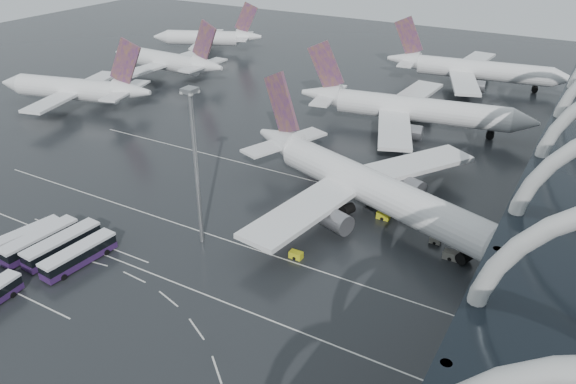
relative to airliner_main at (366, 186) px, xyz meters
The scene contains 21 objects.
ground 36.40m from the airliner_main, 112.39° to the right, with size 420.00×420.00×0.00m, color black.
lane_marking_near 38.24m from the airliner_main, 111.23° to the right, with size 120.00×0.25×0.01m, color silver.
lane_marking_mid 25.89m from the airliner_main, 122.79° to the right, with size 120.00×0.25×0.01m, color silver.
lane_marking_far 16.22m from the airliner_main, 153.86° to the left, with size 120.00×0.25×0.01m, color silver.
bus_bay_line_south 62.29m from the airliner_main, 127.42° to the right, with size 28.00×0.25×0.01m, color silver.
bus_bay_line_north 50.59m from the airliner_main, 138.57° to the right, with size 28.00×0.25×0.01m, color silver.
airliner_main is the anchor object (origin of this frame).
airliner_gate_b 46.52m from the airliner_main, 99.42° to the left, with size 60.00×53.35×20.86m.
airliner_gate_c 91.86m from the airliner_main, 91.83° to the left, with size 56.60×51.76×20.16m.
jet_remote_west 94.54m from the airliner_main, behind, with size 47.51×38.52×20.81m.
jet_remote_mid 104.97m from the airliner_main, 151.01° to the left, with size 46.77×37.64×20.43m.
jet_remote_far 134.98m from the airliner_main, 139.60° to the left, with size 41.06×33.51×18.63m.
bus_row_near_a 60.24m from the airliner_main, 138.84° to the right, with size 4.68×12.26×2.95m.
bus_row_near_b 57.72m from the airliner_main, 136.63° to the right, with size 3.90×13.66×3.32m.
bus_row_near_c 53.96m from the airliner_main, 134.43° to the right, with size 4.05×13.78×3.35m.
bus_row_near_d 51.30m from the airliner_main, 130.13° to the right, with size 3.86×13.23×3.21m.
floodlight_mast 33.21m from the airliner_main, 130.47° to the right, with size 2.10×2.10×27.40m.
gse_cart_belly_b 16.27m from the airliner_main, 14.55° to the right, with size 1.90×1.13×1.04m, color slate.
gse_cart_belly_c 20.85m from the airliner_main, 100.08° to the right, with size 2.17×1.28×1.19m, color gold.
gse_cart_belly_d 20.58m from the airliner_main, 21.33° to the right, with size 2.49×1.47×1.36m, color slate.
gse_cart_belly_e 6.40m from the airliner_main, ahead, with size 2.42×1.43×1.32m, color gold.
Camera 1 is at (47.77, -54.04, 52.76)m, focal length 35.00 mm.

